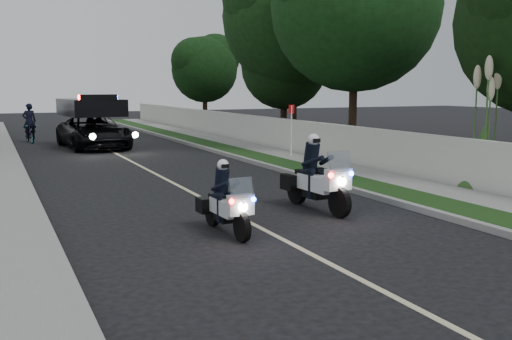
{
  "coord_description": "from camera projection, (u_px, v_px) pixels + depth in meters",
  "views": [
    {
      "loc": [
        -5.04,
        -10.08,
        2.94
      ],
      "look_at": [
        0.58,
        2.09,
        1.0
      ],
      "focal_mm": 40.65,
      "sensor_mm": 36.0,
      "label": 1
    }
  ],
  "objects": [
    {
      "name": "pampas_far",
      "position": [
        481.0,
        191.0,
        16.49
      ],
      "size": [
        1.92,
        1.92,
        4.2
      ],
      "primitive_type": null,
      "rotation": [
        0.0,
        0.0,
        -0.39
      ],
      "color": "beige",
      "rests_on": "ground"
    },
    {
      "name": "police_moto_left",
      "position": [
        226.0,
        233.0,
        11.7
      ],
      "size": [
        0.69,
        1.79,
        1.5
      ],
      "primitive_type": null,
      "rotation": [
        0.0,
        0.0,
        0.04
      ],
      "color": "silver",
      "rests_on": "ground"
    },
    {
      "name": "tree_right_c",
      "position": [
        284.0,
        140.0,
        32.16
      ],
      "size": [
        6.26,
        6.26,
        7.86
      ],
      "primitive_type": null,
      "rotation": [
        0.0,
        0.0,
        0.43
      ],
      "color": "black",
      "rests_on": "ground"
    },
    {
      "name": "tree_right_e",
      "position": [
        205.0,
        126.0,
        43.44
      ],
      "size": [
        6.02,
        6.02,
        8.12
      ],
      "primitive_type": null,
      "rotation": [
        0.0,
        0.0,
        0.28
      ],
      "color": "black",
      "rests_on": "ground"
    },
    {
      "name": "cyclist",
      "position": [
        31.0,
        143.0,
        30.58
      ],
      "size": [
        0.7,
        0.49,
        1.87
      ],
      "primitive_type": "imported",
      "rotation": [
        0.0,
        0.0,
        3.21
      ],
      "color": "black",
      "rests_on": "ground"
    },
    {
      "name": "tree_right_d",
      "position": [
        293.0,
        141.0,
        31.65
      ],
      "size": [
        9.78,
        9.78,
        12.77
      ],
      "primitive_type": null,
      "rotation": [
        0.0,
        0.0,
        -0.34
      ],
      "color": "#183D14",
      "rests_on": "ground"
    },
    {
      "name": "property_wall",
      "position": [
        320.0,
        141.0,
        23.39
      ],
      "size": [
        0.22,
        60.0,
        1.5
      ],
      "primitive_type": "cube",
      "color": "beige",
      "rests_on": "ground"
    },
    {
      "name": "sidewalk_right",
      "position": [
        298.0,
        159.0,
        23.07
      ],
      "size": [
        1.4,
        60.0,
        0.16
      ],
      "primitive_type": "cube",
      "color": "gray",
      "rests_on": "ground"
    },
    {
      "name": "police_moto_right",
      "position": [
        316.0,
        210.0,
        13.88
      ],
      "size": [
        0.9,
        2.21,
        1.83
      ],
      "primitive_type": null,
      "rotation": [
        0.0,
        0.0,
        0.07
      ],
      "color": "white",
      "rests_on": "ground"
    },
    {
      "name": "curb_right",
      "position": [
        253.0,
        162.0,
        22.24
      ],
      "size": [
        0.2,
        60.0,
        0.15
      ],
      "primitive_type": "cube",
      "color": "gray",
      "rests_on": "ground"
    },
    {
      "name": "grass_verge",
      "position": [
        269.0,
        161.0,
        22.53
      ],
      "size": [
        1.2,
        60.0,
        0.16
      ],
      "primitive_type": "cube",
      "color": "#193814",
      "rests_on": "ground"
    },
    {
      "name": "tree_right_b",
      "position": [
        352.0,
        152.0,
        26.14
      ],
      "size": [
        8.96,
        8.96,
        12.46
      ],
      "primitive_type": null,
      "rotation": [
        0.0,
        0.0,
        -0.23
      ],
      "color": "#174316",
      "rests_on": "ground"
    },
    {
      "name": "ground",
      "position": [
        273.0,
        235.0,
        11.57
      ],
      "size": [
        120.0,
        120.0,
        0.0
      ],
      "primitive_type": "plane",
      "color": "black",
      "rests_on": "ground"
    },
    {
      "name": "lane_marking",
      "position": [
        148.0,
        170.0,
        20.55
      ],
      "size": [
        0.12,
        50.0,
        0.01
      ],
      "primitive_type": "cube",
      "color": "#BFB78C",
      "rests_on": "ground"
    },
    {
      "name": "police_suv",
      "position": [
        94.0,
        148.0,
        27.89
      ],
      "size": [
        3.09,
        5.88,
        2.76
      ],
      "primitive_type": "imported",
      "rotation": [
        0.0,
        0.0,
        0.08
      ],
      "color": "black",
      "rests_on": "ground"
    },
    {
      "name": "bicycle",
      "position": [
        31.0,
        143.0,
        30.58
      ],
      "size": [
        0.86,
        1.86,
        0.94
      ],
      "primitive_type": "imported",
      "rotation": [
        0.0,
        0.0,
        0.14
      ],
      "color": "black",
      "rests_on": "ground"
    },
    {
      "name": "curb_left",
      "position": [
        24.0,
        175.0,
        18.84
      ],
      "size": [
        0.2,
        60.0,
        0.15
      ],
      "primitive_type": "cube",
      "color": "gray",
      "rests_on": "ground"
    },
    {
      "name": "sign_post",
      "position": [
        291.0,
        160.0,
        23.43
      ],
      "size": [
        0.47,
        0.47,
        2.29
      ],
      "primitive_type": null,
      "rotation": [
        0.0,
        0.0,
        0.41
      ],
      "color": "#AF150C",
      "rests_on": "ground"
    }
  ]
}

